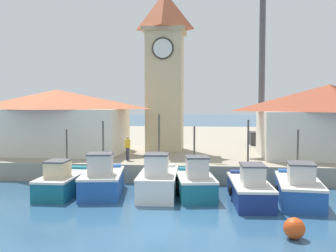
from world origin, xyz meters
TOP-DOWN VIEW (x-y plane):
  - ground_plane at (0.00, 0.00)m, footprint 300.00×300.00m
  - quay_wharf at (0.00, 28.47)m, footprint 120.00×40.00m
  - fishing_boat_far_left at (-6.15, 5.35)m, footprint 1.95×4.59m
  - fishing_boat_left_outer at (-3.96, 5.44)m, footprint 2.69×4.53m
  - fishing_boat_left_inner at (-0.86, 5.46)m, footprint 2.20×4.74m
  - fishing_boat_mid_left at (1.16, 5.48)m, footprint 2.49×4.33m
  - fishing_boat_center at (3.94, 4.57)m, footprint 2.07×5.22m
  - fishing_boat_mid_right at (6.40, 4.76)m, footprint 2.51×5.11m
  - clock_tower at (-1.67, 16.12)m, footprint 3.34×3.34m
  - warehouse_left at (-9.77, 13.76)m, footprint 10.50×6.58m
  - warehouse_right at (10.32, 13.37)m, footprint 9.83×6.01m
  - port_crane_near at (6.51, 21.40)m, footprint 5.50×9.35m
  - mooring_buoy at (5.03, -0.74)m, footprint 0.80×0.80m
  - dock_worker_near_tower at (-3.56, 10.38)m, footprint 0.34×0.22m

SIDE VIEW (x-z plane):
  - ground_plane at x=0.00m, z-range 0.00..0.00m
  - mooring_buoy at x=5.03m, z-range 0.00..0.80m
  - quay_wharf at x=0.00m, z-range 0.00..1.18m
  - fishing_boat_far_left at x=-6.15m, z-range -1.09..2.46m
  - fishing_boat_center at x=3.94m, z-range -1.37..2.79m
  - fishing_boat_mid_right at x=6.40m, z-range -1.09..2.57m
  - fishing_boat_mid_left at x=1.16m, z-range -1.12..2.64m
  - fishing_boat_left_outer at x=-3.96m, z-range -1.21..2.81m
  - fishing_boat_left_inner at x=-0.86m, z-range -1.39..3.02m
  - dock_worker_near_tower at x=-3.56m, z-range 1.21..2.83m
  - warehouse_left at x=-9.77m, z-range 1.23..6.10m
  - warehouse_right at x=10.32m, z-range 1.24..6.40m
  - clock_tower at x=-1.67m, z-range 0.81..15.11m
  - port_crane_near at x=6.51m, z-range -0.79..20.21m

